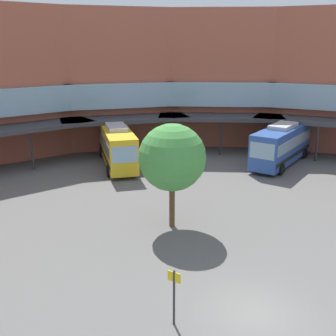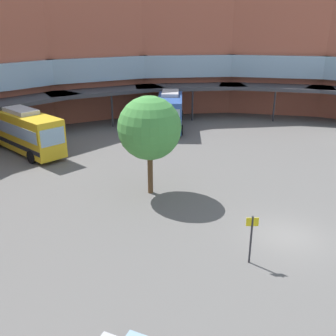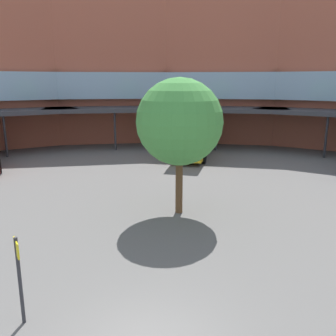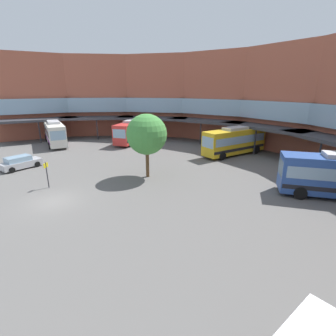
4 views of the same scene
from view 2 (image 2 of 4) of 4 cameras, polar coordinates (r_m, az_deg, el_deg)
name	(u,v)px [view 2 (image 2 of 4)]	position (r m, az deg, el deg)	size (l,w,h in m)	color
ground_plane	(288,236)	(22.77, 17.28, -9.60)	(117.83, 117.83, 0.00)	#605E5B
station_building	(57,72)	(34.11, -16.12, 13.51)	(74.97, 39.67, 15.16)	#AD5942
bus_1	(23,130)	(37.41, -20.61, 5.27)	(3.15, 10.32, 3.98)	gold
bus_2	(170,109)	(43.73, 0.33, 8.70)	(9.59, 8.47, 4.01)	#2D519E
plaza_tree	(149,128)	(25.48, -2.76, 5.88)	(4.24, 4.24, 6.76)	brown
stop_sign_post	(251,235)	(19.25, 12.22, -9.62)	(0.43, 0.47, 2.57)	#2D2D33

